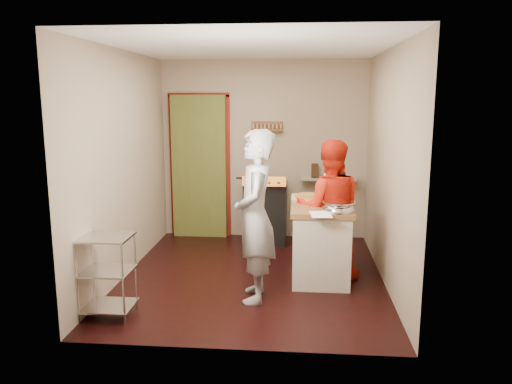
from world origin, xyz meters
The scene contains 10 objects.
floor centered at (0.00, 0.00, 0.00)m, with size 3.50×3.50×0.00m, color black.
back_wall centered at (-0.64, 1.78, 1.13)m, with size 3.00×0.44×2.60m.
left_wall centered at (-1.50, 0.00, 1.30)m, with size 0.04×3.50×2.60m, color gray.
right_wall centered at (1.50, 0.00, 1.30)m, with size 0.04×3.50×2.60m, color gray.
ceiling centered at (0.00, 0.00, 2.61)m, with size 3.00×3.50×0.02m, color white.
stove centered at (0.05, 1.42, 0.45)m, with size 0.60×0.63×1.00m.
wire_shelving centered at (-1.28, -1.20, 0.44)m, with size 0.48×0.40×0.80m.
island centered at (0.78, 0.10, 0.46)m, with size 0.69×1.31×1.18m.
person_stripe centered at (0.08, -0.66, 0.88)m, with size 0.64×0.42×1.76m, color #B5B6BA.
person_red centered at (0.87, 0.10, 0.80)m, with size 0.78×0.61×1.60m, color red.
Camera 1 is at (0.52, -5.55, 2.07)m, focal length 35.00 mm.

